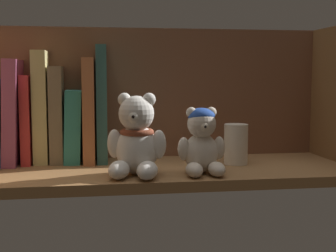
{
  "coord_description": "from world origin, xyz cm",
  "views": [
    {
      "loc": [
        -13.68,
        -91.71,
        20.27
      ],
      "look_at": [
        0.25,
        0.0,
        10.42
      ],
      "focal_mm": 49.88,
      "sensor_mm": 36.0,
      "label": 1
    }
  ],
  "objects_px": {
    "book_1": "(15,112)",
    "teddy_bear_smaller": "(202,142)",
    "teddy_bear_larger": "(136,140)",
    "book_5": "(74,126)",
    "book_0": "(0,121)",
    "book_6": "(89,110)",
    "book_2": "(28,119)",
    "pillar_candle": "(236,144)",
    "book_7": "(101,104)",
    "book_4": "(57,114)",
    "book_3": "(42,107)"
  },
  "relations": [
    {
      "from": "book_1",
      "to": "teddy_bear_smaller",
      "type": "relative_size",
      "value": 1.73
    },
    {
      "from": "teddy_bear_larger",
      "to": "book_5",
      "type": "bearing_deg",
      "value": 125.9
    },
    {
      "from": "book_0",
      "to": "book_6",
      "type": "xyz_separation_m",
      "value": [
        0.19,
        0.0,
        0.02
      ]
    },
    {
      "from": "book_2",
      "to": "book_0",
      "type": "bearing_deg",
      "value": 180.0
    },
    {
      "from": "book_0",
      "to": "book_5",
      "type": "distance_m",
      "value": 0.15
    },
    {
      "from": "book_0",
      "to": "book_6",
      "type": "relative_size",
      "value": 0.81
    },
    {
      "from": "book_0",
      "to": "book_5",
      "type": "bearing_deg",
      "value": 0.0
    },
    {
      "from": "book_0",
      "to": "book_5",
      "type": "xyz_separation_m",
      "value": [
        0.15,
        0.0,
        -0.01
      ]
    },
    {
      "from": "pillar_candle",
      "to": "book_7",
      "type": "bearing_deg",
      "value": 162.76
    },
    {
      "from": "book_7",
      "to": "pillar_candle",
      "type": "height_order",
      "value": "book_7"
    },
    {
      "from": "book_2",
      "to": "book_4",
      "type": "xyz_separation_m",
      "value": [
        0.06,
        0.0,
        0.01
      ]
    },
    {
      "from": "book_3",
      "to": "book_0",
      "type": "bearing_deg",
      "value": 180.0
    },
    {
      "from": "book_1",
      "to": "book_4",
      "type": "relative_size",
      "value": 1.07
    },
    {
      "from": "book_0",
      "to": "book_2",
      "type": "xyz_separation_m",
      "value": [
        0.06,
        0.0,
        0.0
      ]
    },
    {
      "from": "book_6",
      "to": "book_5",
      "type": "bearing_deg",
      "value": 180.0
    },
    {
      "from": "book_2",
      "to": "book_3",
      "type": "distance_m",
      "value": 0.04
    },
    {
      "from": "book_7",
      "to": "book_1",
      "type": "bearing_deg",
      "value": 180.0
    },
    {
      "from": "book_5",
      "to": "pillar_candle",
      "type": "bearing_deg",
      "value": -14.32
    },
    {
      "from": "book_3",
      "to": "teddy_bear_smaller",
      "type": "bearing_deg",
      "value": -28.96
    },
    {
      "from": "book_1",
      "to": "book_3",
      "type": "distance_m",
      "value": 0.06
    },
    {
      "from": "book_1",
      "to": "book_2",
      "type": "xyz_separation_m",
      "value": [
        0.03,
        0.0,
        -0.02
      ]
    },
    {
      "from": "book_0",
      "to": "book_1",
      "type": "height_order",
      "value": "book_1"
    },
    {
      "from": "book_2",
      "to": "book_7",
      "type": "height_order",
      "value": "book_7"
    },
    {
      "from": "book_2",
      "to": "teddy_bear_smaller",
      "type": "distance_m",
      "value": 0.38
    },
    {
      "from": "book_0",
      "to": "teddy_bear_smaller",
      "type": "distance_m",
      "value": 0.43
    },
    {
      "from": "book_5",
      "to": "teddy_bear_larger",
      "type": "xyz_separation_m",
      "value": [
        0.12,
        -0.17,
        -0.01
      ]
    },
    {
      "from": "book_2",
      "to": "book_5",
      "type": "bearing_deg",
      "value": 0.0
    },
    {
      "from": "book_3",
      "to": "book_5",
      "type": "xyz_separation_m",
      "value": [
        0.07,
        0.0,
        -0.04
      ]
    },
    {
      "from": "book_7",
      "to": "book_0",
      "type": "bearing_deg",
      "value": 180.0
    },
    {
      "from": "book_3",
      "to": "book_4",
      "type": "relative_size",
      "value": 1.16
    },
    {
      "from": "book_5",
      "to": "book_4",
      "type": "bearing_deg",
      "value": 180.0
    },
    {
      "from": "book_7",
      "to": "teddy_bear_smaller",
      "type": "height_order",
      "value": "book_7"
    },
    {
      "from": "book_4",
      "to": "pillar_candle",
      "type": "xyz_separation_m",
      "value": [
        0.37,
        -0.09,
        -0.06
      ]
    },
    {
      "from": "book_3",
      "to": "book_4",
      "type": "distance_m",
      "value": 0.04
    },
    {
      "from": "book_6",
      "to": "book_7",
      "type": "distance_m",
      "value": 0.03
    },
    {
      "from": "book_5",
      "to": "teddy_bear_smaller",
      "type": "xyz_separation_m",
      "value": [
        0.24,
        -0.17,
        -0.02
      ]
    },
    {
      "from": "book_7",
      "to": "teddy_bear_larger",
      "type": "distance_m",
      "value": 0.19
    },
    {
      "from": "book_3",
      "to": "book_7",
      "type": "bearing_deg",
      "value": 0.0
    },
    {
      "from": "pillar_candle",
      "to": "teddy_bear_larger",
      "type": "bearing_deg",
      "value": -159.26
    },
    {
      "from": "book_1",
      "to": "book_4",
      "type": "bearing_deg",
      "value": 0.0
    },
    {
      "from": "book_2",
      "to": "book_3",
      "type": "xyz_separation_m",
      "value": [
        0.03,
        0.0,
        0.03
      ]
    },
    {
      "from": "book_6",
      "to": "teddy_bear_smaller",
      "type": "relative_size",
      "value": 1.76
    },
    {
      "from": "book_0",
      "to": "book_4",
      "type": "distance_m",
      "value": 0.12
    },
    {
      "from": "book_4",
      "to": "book_7",
      "type": "height_order",
      "value": "book_7"
    },
    {
      "from": "book_0",
      "to": "book_6",
      "type": "bearing_deg",
      "value": 0.0
    },
    {
      "from": "teddy_bear_larger",
      "to": "book_3",
      "type": "bearing_deg",
      "value": 138.24
    },
    {
      "from": "book_0",
      "to": "pillar_candle",
      "type": "relative_size",
      "value": 2.13
    },
    {
      "from": "book_4",
      "to": "teddy_bear_larger",
      "type": "bearing_deg",
      "value": -47.15
    },
    {
      "from": "book_3",
      "to": "book_7",
      "type": "distance_m",
      "value": 0.13
    },
    {
      "from": "book_0",
      "to": "book_2",
      "type": "height_order",
      "value": "book_2"
    }
  ]
}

